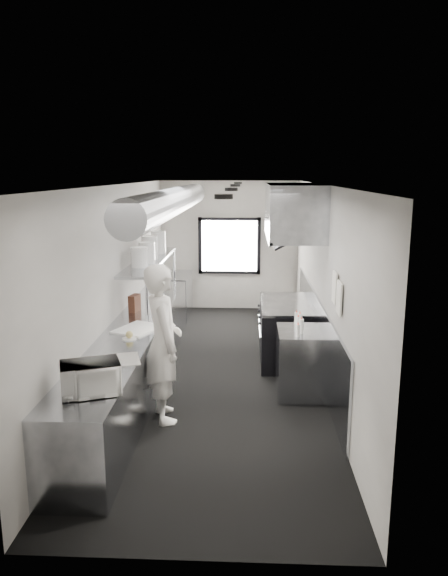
# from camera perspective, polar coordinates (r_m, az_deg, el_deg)

# --- Properties ---
(floor) EXTENTS (3.00, 8.00, 0.01)m
(floor) POSITION_cam_1_polar(r_m,az_deg,el_deg) (8.20, -0.47, -9.06)
(floor) COLOR black
(floor) RESTS_ON ground
(ceiling) EXTENTS (3.00, 8.00, 0.01)m
(ceiling) POSITION_cam_1_polar(r_m,az_deg,el_deg) (7.64, -0.50, 10.91)
(ceiling) COLOR beige
(ceiling) RESTS_ON wall_back
(wall_back) EXTENTS (3.00, 0.02, 2.80)m
(wall_back) POSITION_cam_1_polar(r_m,az_deg,el_deg) (11.74, 0.58, 4.51)
(wall_back) COLOR #B0ACA6
(wall_back) RESTS_ON floor
(wall_front) EXTENTS (3.00, 0.02, 2.80)m
(wall_front) POSITION_cam_1_polar(r_m,az_deg,el_deg) (3.98, -3.66, -11.13)
(wall_front) COLOR #B0ACA6
(wall_front) RESTS_ON floor
(wall_left) EXTENTS (0.02, 8.00, 2.80)m
(wall_left) POSITION_cam_1_polar(r_m,az_deg,el_deg) (8.02, -11.25, 0.66)
(wall_left) COLOR #B0ACA6
(wall_left) RESTS_ON floor
(wall_right) EXTENTS (0.02, 8.00, 2.80)m
(wall_right) POSITION_cam_1_polar(r_m,az_deg,el_deg) (7.86, 10.50, 0.46)
(wall_right) COLOR #B0ACA6
(wall_right) RESTS_ON floor
(wall_cladding) EXTENTS (0.03, 5.50, 1.10)m
(wall_cladding) POSITION_cam_1_polar(r_m,az_deg,el_deg) (8.36, 9.86, -4.83)
(wall_cladding) COLOR gray
(wall_cladding) RESTS_ON wall_right
(hvac_duct) EXTENTS (0.40, 6.40, 0.40)m
(hvac_duct) POSITION_cam_1_polar(r_m,az_deg,el_deg) (8.12, -5.35, 9.17)
(hvac_duct) COLOR gray
(hvac_duct) RESTS_ON ceiling
(service_window) EXTENTS (1.36, 0.05, 1.25)m
(service_window) POSITION_cam_1_polar(r_m,az_deg,el_deg) (11.71, 0.57, 4.49)
(service_window) COLOR white
(service_window) RESTS_ON wall_back
(exhaust_hood) EXTENTS (0.81, 2.20, 0.88)m
(exhaust_hood) POSITION_cam_1_polar(r_m,az_deg,el_deg) (8.38, 7.36, 8.12)
(exhaust_hood) COLOR gray
(exhaust_hood) RESTS_ON ceiling
(prep_counter) EXTENTS (0.70, 6.00, 0.90)m
(prep_counter) POSITION_cam_1_polar(r_m,az_deg,el_deg) (7.72, -9.29, -7.03)
(prep_counter) COLOR gray
(prep_counter) RESTS_ON floor
(pass_shelf) EXTENTS (0.45, 3.00, 0.68)m
(pass_shelf) POSITION_cam_1_polar(r_m,az_deg,el_deg) (8.89, -7.83, 2.79)
(pass_shelf) COLOR gray
(pass_shelf) RESTS_ON prep_counter
(range) EXTENTS (0.88, 1.60, 0.94)m
(range) POSITION_cam_1_polar(r_m,az_deg,el_deg) (8.72, 6.63, -4.56)
(range) COLOR black
(range) RESTS_ON floor
(bottle_station) EXTENTS (0.65, 0.80, 0.90)m
(bottle_station) POSITION_cam_1_polar(r_m,az_deg,el_deg) (7.41, 8.23, -7.83)
(bottle_station) COLOR gray
(bottle_station) RESTS_ON floor
(far_work_table) EXTENTS (0.70, 1.20, 0.90)m
(far_work_table) POSITION_cam_1_polar(r_m,az_deg,el_deg) (11.23, -5.46, -0.83)
(far_work_table) COLOR gray
(far_work_table) RESTS_ON floor
(notice_sheet_a) EXTENTS (0.02, 0.28, 0.38)m
(notice_sheet_a) POSITION_cam_1_polar(r_m,az_deg,el_deg) (6.66, 11.68, 0.05)
(notice_sheet_a) COLOR white
(notice_sheet_a) RESTS_ON wall_right
(notice_sheet_b) EXTENTS (0.02, 0.28, 0.38)m
(notice_sheet_b) POSITION_cam_1_polar(r_m,az_deg,el_deg) (6.33, 12.14, -1.06)
(notice_sheet_b) COLOR white
(notice_sheet_b) RESTS_ON wall_right
(line_cook) EXTENTS (0.67, 0.82, 1.93)m
(line_cook) POSITION_cam_1_polar(r_m,az_deg,el_deg) (6.51, -6.51, -5.83)
(line_cook) COLOR silver
(line_cook) RESTS_ON floor
(microwave) EXTENTS (0.61, 0.54, 0.31)m
(microwave) POSITION_cam_1_polar(r_m,az_deg,el_deg) (5.34, -14.03, -9.26)
(microwave) COLOR white
(microwave) RESTS_ON prep_counter
(deli_tub_a) EXTENTS (0.18, 0.18, 0.10)m
(deli_tub_a) POSITION_cam_1_polar(r_m,az_deg,el_deg) (5.51, -16.08, -9.84)
(deli_tub_a) COLOR #ABB6A8
(deli_tub_a) RESTS_ON prep_counter
(deli_tub_b) EXTENTS (0.15, 0.15, 0.10)m
(deli_tub_b) POSITION_cam_1_polar(r_m,az_deg,el_deg) (5.85, -14.40, -8.43)
(deli_tub_b) COLOR #ABB6A8
(deli_tub_b) RESTS_ON prep_counter
(newspaper) EXTENTS (0.46, 0.52, 0.01)m
(newspaper) POSITION_cam_1_polar(r_m,az_deg,el_deg) (6.21, -10.66, -7.47)
(newspaper) COLOR silver
(newspaper) RESTS_ON prep_counter
(small_plate) EXTENTS (0.20, 0.20, 0.01)m
(small_plate) POSITION_cam_1_polar(r_m,az_deg,el_deg) (6.93, -10.03, -5.33)
(small_plate) COLOR silver
(small_plate) RESTS_ON prep_counter
(pastry) EXTENTS (0.09, 0.09, 0.09)m
(pastry) POSITION_cam_1_polar(r_m,az_deg,el_deg) (6.91, -10.05, -4.90)
(pastry) COLOR tan
(pastry) RESTS_ON small_plate
(cutting_board) EXTENTS (0.68, 0.76, 0.02)m
(cutting_board) POSITION_cam_1_polar(r_m,az_deg,el_deg) (7.33, -9.16, -4.30)
(cutting_board) COLOR silver
(cutting_board) RESTS_ON prep_counter
(knife_block) EXTENTS (0.16, 0.25, 0.26)m
(knife_block) POSITION_cam_1_polar(r_m,az_deg,el_deg) (8.25, -9.49, -1.60)
(knife_block) COLOR #4C2A1B
(knife_block) RESTS_ON prep_counter
(plate_stack_a) EXTENTS (0.27, 0.27, 0.30)m
(plate_stack_a) POSITION_cam_1_polar(r_m,az_deg,el_deg) (8.19, -8.97, 3.27)
(plate_stack_a) COLOR silver
(plate_stack_a) RESTS_ON pass_shelf
(plate_stack_b) EXTENTS (0.27, 0.27, 0.33)m
(plate_stack_b) POSITION_cam_1_polar(r_m,az_deg,el_deg) (8.55, -8.19, 3.76)
(plate_stack_b) COLOR silver
(plate_stack_b) RESTS_ON pass_shelf
(plate_stack_c) EXTENTS (0.29, 0.29, 0.38)m
(plate_stack_c) POSITION_cam_1_polar(r_m,az_deg,el_deg) (8.93, -7.90, 4.29)
(plate_stack_c) COLOR silver
(plate_stack_c) RESTS_ON pass_shelf
(plate_stack_d) EXTENTS (0.31, 0.31, 0.39)m
(plate_stack_d) POSITION_cam_1_polar(r_m,az_deg,el_deg) (9.55, -6.99, 4.86)
(plate_stack_d) COLOR silver
(plate_stack_d) RESTS_ON pass_shelf
(squeeze_bottle_a) EXTENTS (0.07, 0.07, 0.16)m
(squeeze_bottle_a) POSITION_cam_1_polar(r_m,az_deg,el_deg) (6.97, 7.86, -4.51)
(squeeze_bottle_a) COLOR silver
(squeeze_bottle_a) RESTS_ON bottle_station
(squeeze_bottle_b) EXTENTS (0.07, 0.07, 0.19)m
(squeeze_bottle_b) POSITION_cam_1_polar(r_m,az_deg,el_deg) (7.11, 8.21, -4.05)
(squeeze_bottle_b) COLOR silver
(squeeze_bottle_b) RESTS_ON bottle_station
(squeeze_bottle_c) EXTENTS (0.06, 0.06, 0.18)m
(squeeze_bottle_c) POSITION_cam_1_polar(r_m,az_deg,el_deg) (7.28, 7.88, -3.73)
(squeeze_bottle_c) COLOR silver
(squeeze_bottle_c) RESTS_ON bottle_station
(squeeze_bottle_d) EXTENTS (0.09, 0.09, 0.20)m
(squeeze_bottle_d) POSITION_cam_1_polar(r_m,az_deg,el_deg) (7.36, 8.06, -3.48)
(squeeze_bottle_d) COLOR silver
(squeeze_bottle_d) RESTS_ON bottle_station
(squeeze_bottle_e) EXTENTS (0.06, 0.06, 0.16)m
(squeeze_bottle_e) POSITION_cam_1_polar(r_m,az_deg,el_deg) (7.56, 7.71, -3.17)
(squeeze_bottle_e) COLOR silver
(squeeze_bottle_e) RESTS_ON bottle_station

